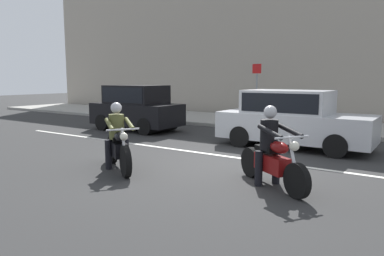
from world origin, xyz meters
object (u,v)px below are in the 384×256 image
at_px(motorcycle_with_rider_olive, 118,142).
at_px(street_sign_post, 257,86).
at_px(parked_hatchback_black, 136,107).
at_px(parked_sedan_silver, 292,118).
at_px(motorcycle_with_rider_black_leather, 272,154).

distance_m(motorcycle_with_rider_olive, street_sign_post, 10.35).
height_order(motorcycle_with_rider_olive, parked_hatchback_black, parked_hatchback_black).
bearing_deg(parked_sedan_silver, motorcycle_with_rider_black_leather, -75.96).
bearing_deg(parked_sedan_silver, motorcycle_with_rider_olive, -115.90).
bearing_deg(motorcycle_with_rider_black_leather, motorcycle_with_rider_olive, -168.05).
relative_size(motorcycle_with_rider_olive, motorcycle_with_rider_black_leather, 1.00).
distance_m(motorcycle_with_rider_black_leather, street_sign_post, 10.61).
relative_size(parked_hatchback_black, street_sign_post, 1.38).
distance_m(motorcycle_with_rider_black_leather, parked_sedan_silver, 4.26).
distance_m(parked_sedan_silver, parked_hatchback_black, 6.35).
bearing_deg(street_sign_post, motorcycle_with_rider_olive, -83.22).
bearing_deg(motorcycle_with_rider_olive, parked_sedan_silver, 64.10).
relative_size(parked_sedan_silver, parked_hatchback_black, 1.22).
bearing_deg(motorcycle_with_rider_black_leather, parked_hatchback_black, 150.33).
distance_m(motorcycle_with_rider_olive, parked_sedan_silver, 5.39).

